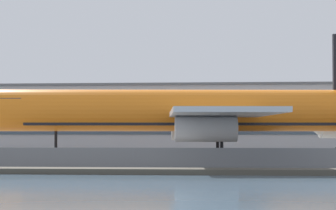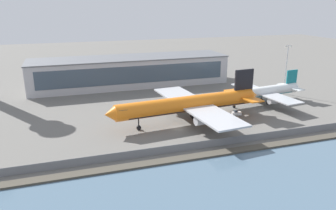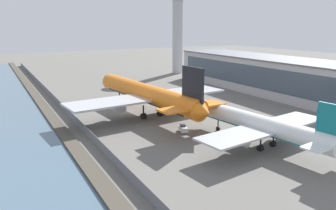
{
  "view_description": "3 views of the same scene",
  "coord_description": "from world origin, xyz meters",
  "px_view_note": "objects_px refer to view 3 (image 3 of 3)",
  "views": [
    {
      "loc": [
        8.39,
        -78.23,
        3.68
      ],
      "look_at": [
        1.6,
        6.34,
        7.23
      ],
      "focal_mm": 70.0,
      "sensor_mm": 36.0,
      "label": 1
    },
    {
      "loc": [
        -32.96,
        -91.01,
        38.4
      ],
      "look_at": [
        -1.15,
        7.13,
        5.77
      ],
      "focal_mm": 35.0,
      "sensor_mm": 36.0,
      "label": 2
    },
    {
      "loc": [
        88.65,
        -34.57,
        25.39
      ],
      "look_at": [
        7.4,
        10.24,
        2.73
      ],
      "focal_mm": 35.0,
      "sensor_mm": 36.0,
      "label": 3
    }
  ],
  "objects_px": {
    "passenger_jet_white_teal": "(261,125)",
    "baggage_tug": "(183,129)",
    "cargo_jet_orange": "(147,94)",
    "ops_van": "(308,137)",
    "control_tower": "(178,23)"
  },
  "relations": [
    {
      "from": "baggage_tug",
      "to": "control_tower",
      "type": "relative_size",
      "value": 0.07
    },
    {
      "from": "cargo_jet_orange",
      "to": "passenger_jet_white_teal",
      "type": "bearing_deg",
      "value": 17.18
    },
    {
      "from": "passenger_jet_white_teal",
      "to": "baggage_tug",
      "type": "distance_m",
      "value": 19.11
    },
    {
      "from": "passenger_jet_white_teal",
      "to": "control_tower",
      "type": "bearing_deg",
      "value": 158.57
    },
    {
      "from": "ops_van",
      "to": "control_tower",
      "type": "xyz_separation_m",
      "value": [
        -108.33,
        29.95,
        25.47
      ]
    },
    {
      "from": "passenger_jet_white_teal",
      "to": "baggage_tug",
      "type": "bearing_deg",
      "value": -149.63
    },
    {
      "from": "cargo_jet_orange",
      "to": "control_tower",
      "type": "relative_size",
      "value": 1.18
    },
    {
      "from": "cargo_jet_orange",
      "to": "passenger_jet_white_teal",
      "type": "distance_m",
      "value": 35.84
    },
    {
      "from": "passenger_jet_white_teal",
      "to": "ops_van",
      "type": "relative_size",
      "value": 7.27
    },
    {
      "from": "cargo_jet_orange",
      "to": "ops_van",
      "type": "xyz_separation_m",
      "value": [
        37.66,
        21.79,
        -4.94
      ]
    },
    {
      "from": "baggage_tug",
      "to": "passenger_jet_white_teal",
      "type": "bearing_deg",
      "value": 30.37
    },
    {
      "from": "cargo_jet_orange",
      "to": "ops_van",
      "type": "bearing_deg",
      "value": 30.06
    },
    {
      "from": "passenger_jet_white_teal",
      "to": "cargo_jet_orange",
      "type": "bearing_deg",
      "value": -162.82
    },
    {
      "from": "control_tower",
      "to": "cargo_jet_orange",
      "type": "bearing_deg",
      "value": -36.21
    },
    {
      "from": "cargo_jet_orange",
      "to": "passenger_jet_white_teal",
      "type": "xyz_separation_m",
      "value": [
        34.21,
        10.58,
        -1.51
      ]
    }
  ]
}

